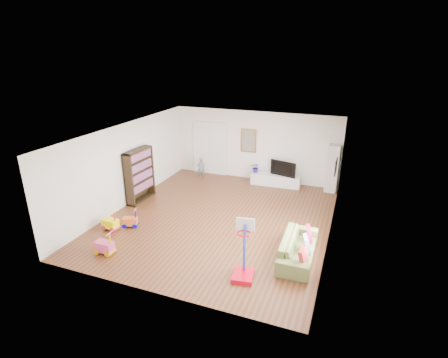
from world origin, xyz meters
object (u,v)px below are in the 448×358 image
at_px(basketball_hoop, 243,251).
at_px(sofa, 298,248).
at_px(bookshelf, 140,175).
at_px(media_console, 276,180).

bearing_deg(basketball_hoop, sofa, 40.98).
xyz_separation_m(bookshelf, basketball_hoop, (4.62, -2.88, -0.19)).
bearing_deg(basketball_hoop, bookshelf, 138.55).
bearing_deg(sofa, bookshelf, 72.50).
bearing_deg(sofa, basketball_hoop, 139.16).
relative_size(media_console, basketball_hoop, 1.31).
relative_size(bookshelf, basketball_hoop, 1.28).
bearing_deg(bookshelf, basketball_hoop, -29.82).
bearing_deg(media_console, bookshelf, -145.54).
relative_size(bookshelf, sofa, 0.91).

